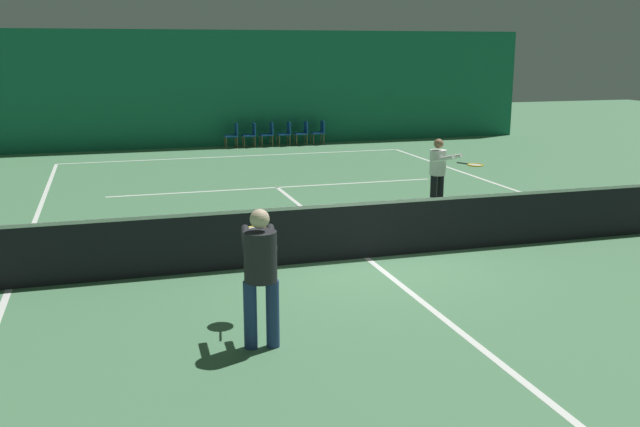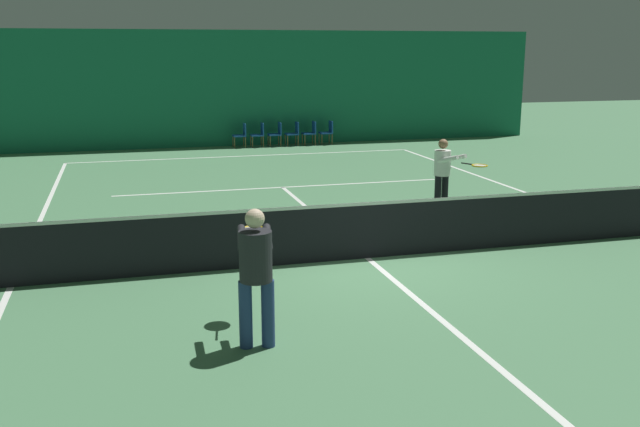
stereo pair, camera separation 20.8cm
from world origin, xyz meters
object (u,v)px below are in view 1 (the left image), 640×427
object	(u,v)px
courtside_chair_3	(286,132)
courtside_chair_4	(303,131)
player_far	(439,169)
courtside_chair_0	(233,134)
tennis_net	(367,228)
courtside_chair_5	(319,131)
player_near	(260,267)
courtside_chair_2	(268,133)
courtside_chair_1	(251,133)

from	to	relation	value
courtside_chair_3	courtside_chair_4	size ratio (longest dim) A/B	1.00
player_far	courtside_chair_0	distance (m)	11.28
tennis_net	courtside_chair_5	bearing A→B (deg)	76.43
player_near	courtside_chair_3	distance (m)	17.58
courtside_chair_2	courtside_chair_4	distance (m)	1.26
courtside_chair_0	courtside_chair_1	bearing A→B (deg)	90.00
player_far	courtside_chair_4	size ratio (longest dim) A/B	1.82
courtside_chair_0	courtside_chair_1	xyz separation A→B (m)	(0.63, 0.00, 0.00)
courtside_chair_3	courtside_chair_5	xyz separation A→B (m)	(1.26, 0.00, 0.00)
courtside_chair_2	courtside_chair_4	xyz separation A→B (m)	(1.26, 0.00, 0.00)
player_near	courtside_chair_0	size ratio (longest dim) A/B	1.96
player_near	courtside_chair_5	world-z (taller)	player_near
courtside_chair_5	player_near	bearing A→B (deg)	-18.84
courtside_chair_2	courtside_chair_5	bearing A→B (deg)	90.00
player_far	courtside_chair_2	bearing A→B (deg)	160.10
player_far	courtside_chair_0	bearing A→B (deg)	166.47
courtside_chair_2	courtside_chair_3	size ratio (longest dim) A/B	1.00
player_near	courtside_chair_1	xyz separation A→B (m)	(3.27, 16.98, -0.48)
courtside_chair_1	courtside_chair_4	distance (m)	1.89
courtside_chair_4	courtside_chair_0	bearing A→B (deg)	-90.00
courtside_chair_1	courtside_chair_0	bearing A→B (deg)	-90.00
tennis_net	courtside_chair_4	world-z (taller)	tennis_net
player_far	courtside_chair_1	distance (m)	11.16
courtside_chair_0	player_near	bearing A→B (deg)	-8.85
courtside_chair_1	courtside_chair_5	distance (m)	2.52
courtside_chair_3	courtside_chair_0	bearing A→B (deg)	-90.00
player_far	courtside_chair_2	size ratio (longest dim) A/B	1.82
player_near	courtside_chair_1	world-z (taller)	player_near
courtside_chair_4	player_far	bearing A→B (deg)	0.06
courtside_chair_2	courtside_chair_5	size ratio (longest dim) A/B	1.00
courtside_chair_1	courtside_chair_2	world-z (taller)	same
player_near	courtside_chair_1	distance (m)	17.30
player_near	courtside_chair_0	distance (m)	17.19
courtside_chair_0	courtside_chair_1	world-z (taller)	same
courtside_chair_0	courtside_chair_5	distance (m)	3.15
tennis_net	courtside_chair_4	distance (m)	14.24
courtside_chair_2	courtside_chair_4	bearing A→B (deg)	90.00
courtside_chair_2	courtside_chair_5	distance (m)	1.89
courtside_chair_2	courtside_chair_5	xyz separation A→B (m)	(1.89, 0.00, 0.00)
player_near	courtside_chair_5	bearing A→B (deg)	-10.17
player_near	player_far	size ratio (longest dim) A/B	1.08
courtside_chair_1	courtside_chair_4	xyz separation A→B (m)	(1.89, 0.00, 0.00)
player_far	courtside_chair_5	size ratio (longest dim) A/B	1.82
courtside_chair_1	courtside_chair_2	size ratio (longest dim) A/B	1.00
player_far	courtside_chair_2	world-z (taller)	player_far
courtside_chair_3	player_near	bearing A→B (deg)	-14.95
player_far	courtside_chair_0	xyz separation A→B (m)	(-2.53, 10.99, -0.41)
courtside_chair_3	courtside_chair_4	bearing A→B (deg)	90.00
tennis_net	courtside_chair_3	world-z (taller)	tennis_net
courtside_chair_1	courtside_chair_3	size ratio (longest dim) A/B	1.00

